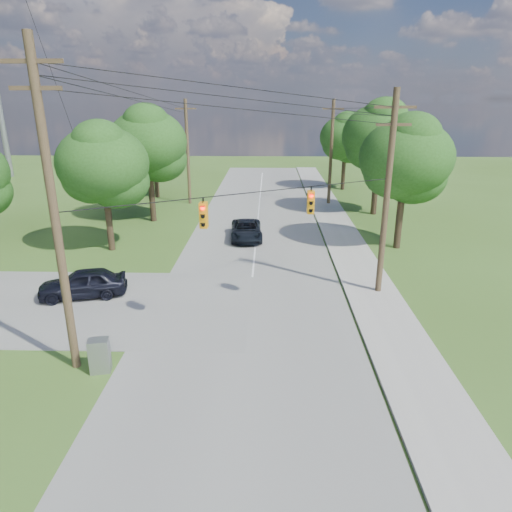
{
  "coord_description": "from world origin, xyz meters",
  "views": [
    {
      "loc": [
        2.91,
        -14.97,
        9.97
      ],
      "look_at": [
        2.35,
        5.0,
        3.07
      ],
      "focal_mm": 32.0,
      "sensor_mm": 36.0,
      "label": 1
    }
  ],
  "objects_px": {
    "pole_north_w": "(188,151)",
    "pole_sw": "(54,212)",
    "pole_north_e": "(331,152)",
    "control_cabinet": "(100,356)",
    "car_main_north": "(246,230)",
    "car_cross_dark": "(83,283)",
    "pole_ne": "(387,193)"
  },
  "relations": [
    {
      "from": "pole_sw",
      "to": "car_main_north",
      "type": "xyz_separation_m",
      "value": [
        5.87,
        17.38,
        -5.52
      ]
    },
    {
      "from": "pole_sw",
      "to": "car_main_north",
      "type": "relative_size",
      "value": 2.46
    },
    {
      "from": "pole_sw",
      "to": "pole_north_e",
      "type": "bearing_deg",
      "value": 65.48
    },
    {
      "from": "pole_north_e",
      "to": "pole_sw",
      "type": "bearing_deg",
      "value": -114.52
    },
    {
      "from": "car_cross_dark",
      "to": "control_cabinet",
      "type": "height_order",
      "value": "car_cross_dark"
    },
    {
      "from": "pole_ne",
      "to": "pole_north_e",
      "type": "xyz_separation_m",
      "value": [
        -0.0,
        22.0,
        -0.34
      ]
    },
    {
      "from": "pole_north_w",
      "to": "control_cabinet",
      "type": "height_order",
      "value": "pole_north_w"
    },
    {
      "from": "car_cross_dark",
      "to": "control_cabinet",
      "type": "relative_size",
      "value": 3.27
    },
    {
      "from": "pole_north_e",
      "to": "control_cabinet",
      "type": "distance_m",
      "value": 32.69
    },
    {
      "from": "pole_north_e",
      "to": "control_cabinet",
      "type": "relative_size",
      "value": 7.31
    },
    {
      "from": "pole_sw",
      "to": "pole_ne",
      "type": "bearing_deg",
      "value": 29.38
    },
    {
      "from": "pole_north_e",
      "to": "control_cabinet",
      "type": "xyz_separation_m",
      "value": [
        -12.4,
        -29.92,
        -4.45
      ]
    },
    {
      "from": "pole_sw",
      "to": "pole_north_w",
      "type": "relative_size",
      "value": 1.2
    },
    {
      "from": "pole_sw",
      "to": "car_main_north",
      "type": "height_order",
      "value": "pole_sw"
    },
    {
      "from": "pole_north_e",
      "to": "car_main_north",
      "type": "xyz_separation_m",
      "value": [
        -7.63,
        -12.22,
        -4.42
      ]
    },
    {
      "from": "pole_sw",
      "to": "car_cross_dark",
      "type": "relative_size",
      "value": 2.69
    },
    {
      "from": "pole_sw",
      "to": "pole_north_e",
      "type": "distance_m",
      "value": 32.55
    },
    {
      "from": "pole_sw",
      "to": "control_cabinet",
      "type": "distance_m",
      "value": 5.66
    },
    {
      "from": "pole_ne",
      "to": "pole_north_w",
      "type": "relative_size",
      "value": 1.05
    },
    {
      "from": "car_main_north",
      "to": "pole_north_w",
      "type": "bearing_deg",
      "value": 113.36
    },
    {
      "from": "pole_north_e",
      "to": "car_cross_dark",
      "type": "relative_size",
      "value": 2.24
    },
    {
      "from": "pole_ne",
      "to": "car_main_north",
      "type": "xyz_separation_m",
      "value": [
        -7.63,
        9.78,
        -4.76
      ]
    },
    {
      "from": "pole_north_w",
      "to": "pole_north_e",
      "type": "bearing_deg",
      "value": 0.0
    },
    {
      "from": "pole_ne",
      "to": "pole_north_w",
      "type": "xyz_separation_m",
      "value": [
        -13.9,
        22.0,
        -0.34
      ]
    },
    {
      "from": "pole_ne",
      "to": "pole_sw",
      "type": "bearing_deg",
      "value": -150.62
    },
    {
      "from": "pole_north_w",
      "to": "pole_sw",
      "type": "bearing_deg",
      "value": -89.23
    },
    {
      "from": "pole_sw",
      "to": "pole_north_e",
      "type": "relative_size",
      "value": 1.2
    },
    {
      "from": "pole_ne",
      "to": "car_cross_dark",
      "type": "xyz_separation_m",
      "value": [
        -15.73,
        -1.03,
        -4.67
      ]
    },
    {
      "from": "pole_north_e",
      "to": "control_cabinet",
      "type": "height_order",
      "value": "pole_north_e"
    },
    {
      "from": "pole_ne",
      "to": "car_cross_dark",
      "type": "height_order",
      "value": "pole_ne"
    },
    {
      "from": "control_cabinet",
      "to": "car_main_north",
      "type": "bearing_deg",
      "value": 63.75
    },
    {
      "from": "pole_north_w",
      "to": "car_main_north",
      "type": "bearing_deg",
      "value": -62.81
    }
  ]
}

